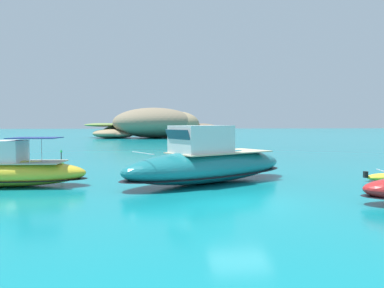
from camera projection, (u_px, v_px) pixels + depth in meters
name	position (u px, v px, depth m)	size (l,w,h in m)	color
ground_plane	(239.00, 203.00, 15.24)	(400.00, 400.00, 0.00)	#0F7F89
islet_large	(167.00, 125.00, 84.95)	(28.59, 24.84, 6.74)	#756651
islet_small	(114.00, 132.00, 83.43)	(12.23, 15.86, 3.28)	#756651
motorboat_yellow	(9.00, 171.00, 19.34)	(8.31, 2.92, 2.56)	yellow
motorboat_teal	(208.00, 164.00, 20.47)	(11.01, 8.25, 3.19)	#19727A
channel_buoy	(61.00, 166.00, 25.80)	(0.56, 0.56, 1.48)	green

